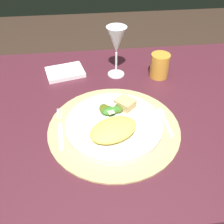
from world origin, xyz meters
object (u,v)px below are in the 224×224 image
at_px(spoon, 163,117).
at_px(napkin, 65,72).
at_px(wine_glass, 116,42).
at_px(fork, 61,130).
at_px(amber_tumbler, 160,66).
at_px(dinner_plate, 114,124).
at_px(dining_table, 128,139).

distance_m(spoon, napkin, 0.42).
relative_size(napkin, wine_glass, 0.74).
distance_m(fork, amber_tumbler, 0.44).
distance_m(fork, spoon, 0.31).
distance_m(dinner_plate, spoon, 0.15).
height_order(fork, amber_tumbler, amber_tumbler).
bearing_deg(fork, dining_table, 23.57).
bearing_deg(wine_glass, dinner_plate, -98.54).
relative_size(napkin, amber_tumbler, 1.55).
relative_size(fork, spoon, 1.37).
bearing_deg(dining_table, amber_tumbler, 50.35).
xyz_separation_m(spoon, napkin, (-0.30, 0.29, -0.00)).
distance_m(dinner_plate, napkin, 0.35).
xyz_separation_m(dining_table, amber_tumbler, (0.13, 0.16, 0.20)).
distance_m(dining_table, dinner_plate, 0.21).
bearing_deg(spoon, fork, -176.09).
bearing_deg(napkin, wine_glass, -8.02).
xyz_separation_m(dining_table, napkin, (-0.22, 0.22, 0.17)).
bearing_deg(dinner_plate, amber_tumbler, 52.42).
height_order(napkin, amber_tumbler, amber_tumbler).
xyz_separation_m(spoon, amber_tumbler, (0.05, 0.24, 0.04)).
height_order(napkin, wine_glass, wine_glass).
distance_m(dinner_plate, wine_glass, 0.32).
relative_size(fork, amber_tumbler, 1.94).
height_order(dining_table, napkin, napkin).
bearing_deg(amber_tumbler, napkin, 170.91).
distance_m(spoon, wine_glass, 0.31).
bearing_deg(amber_tumbler, fork, -143.89).
bearing_deg(amber_tumbler, spoon, -101.53).
relative_size(spoon, amber_tumbler, 1.41).
distance_m(wine_glass, amber_tumbler, 0.18).
bearing_deg(dining_table, spoon, -40.92).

